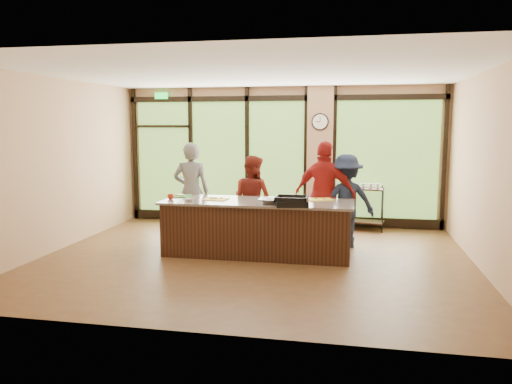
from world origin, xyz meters
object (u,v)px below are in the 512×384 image
at_px(roasting_pan, 292,203).
at_px(flower_stand, 190,208).
at_px(cook_left, 191,191).
at_px(island_base, 257,229).
at_px(cook_right, 346,201).
at_px(bar_cart, 366,202).

height_order(roasting_pan, flower_stand, roasting_pan).
distance_m(cook_left, flower_stand, 1.56).
bearing_deg(island_base, flower_stand, 131.23).
height_order(island_base, cook_right, cook_right).
relative_size(island_base, cook_right, 1.86).
bearing_deg(bar_cart, island_base, -118.03).
bearing_deg(flower_stand, cook_right, -42.10).
bearing_deg(cook_left, roasting_pan, 136.76).
xyz_separation_m(island_base, cook_left, (-1.45, 0.86, 0.49)).
height_order(cook_right, roasting_pan, cook_right).
bearing_deg(roasting_pan, flower_stand, 121.86).
distance_m(cook_right, roasting_pan, 1.51).
bearing_deg(bar_cart, cook_left, -145.60).
height_order(cook_left, bar_cart, cook_left).
height_order(cook_right, flower_stand, cook_right).
xyz_separation_m(cook_right, bar_cart, (0.39, 1.52, -0.25)).
height_order(flower_stand, bar_cart, bar_cart).
distance_m(cook_left, cook_right, 2.90).
bearing_deg(cook_right, roasting_pan, 38.18).
relative_size(island_base, flower_stand, 4.31).
height_order(island_base, flower_stand, island_base).
bearing_deg(cook_left, flower_stand, -81.29).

